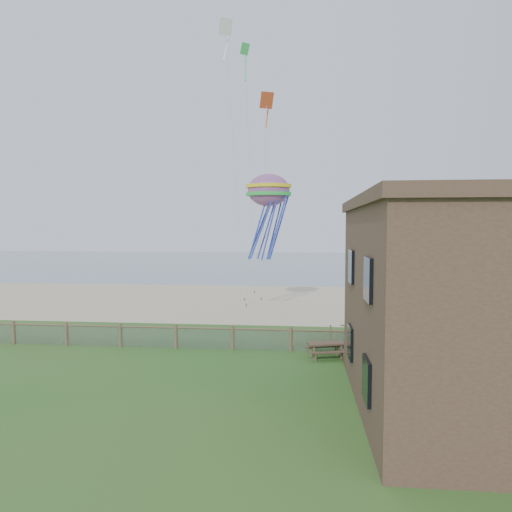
{
  "coord_description": "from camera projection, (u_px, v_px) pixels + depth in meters",
  "views": [
    {
      "loc": [
        3.48,
        -17.0,
        6.3
      ],
      "look_at": [
        1.02,
        8.0,
        4.75
      ],
      "focal_mm": 32.0,
      "sensor_mm": 36.0,
      "label": 1
    }
  ],
  "objects": [
    {
      "name": "ground",
      "position": [
        210.0,
        391.0,
        17.62
      ],
      "size": [
        160.0,
        160.0,
        0.0
      ],
      "primitive_type": "plane",
      "color": "#255D1F",
      "rests_on": "ground"
    },
    {
      "name": "sand_beach",
      "position": [
        260.0,
        301.0,
        39.47
      ],
      "size": [
        72.0,
        20.0,
        0.02
      ],
      "primitive_type": "cube",
      "color": "#C4B48D",
      "rests_on": "ground"
    },
    {
      "name": "ocean",
      "position": [
        282.0,
        262.0,
        83.18
      ],
      "size": [
        160.0,
        68.0,
        0.02
      ],
      "primitive_type": "cube",
      "color": "slate",
      "rests_on": "ground"
    },
    {
      "name": "chainlink_fence",
      "position": [
        233.0,
        339.0,
        23.54
      ],
      "size": [
        36.2,
        0.2,
        1.25
      ],
      "primitive_type": null,
      "color": "brown",
      "rests_on": "ground"
    },
    {
      "name": "motel_deck",
      "position": [
        505.0,
        357.0,
        21.3
      ],
      "size": [
        15.0,
        2.0,
        0.5
      ],
      "primitive_type": "cube",
      "color": "brown",
      "rests_on": "ground"
    },
    {
      "name": "picnic_table",
      "position": [
        326.0,
        350.0,
        22.1
      ],
      "size": [
        2.05,
        1.75,
        0.74
      ],
      "primitive_type": null,
      "rotation": [
        0.0,
        0.0,
        0.26
      ],
      "color": "brown",
      "rests_on": "ground"
    },
    {
      "name": "octopus_kite",
      "position": [
        269.0,
        214.0,
        33.0
      ],
      "size": [
        3.64,
        2.86,
        6.76
      ],
      "primitive_type": null,
      "rotation": [
        0.0,
        0.0,
        0.18
      ],
      "color": "#F93927"
    },
    {
      "name": "kite_white",
      "position": [
        225.0,
        36.0,
        34.32
      ],
      "size": [
        1.84,
        2.08,
        2.64
      ],
      "primitive_type": null,
      "rotation": [
        0.44,
        0.0,
        0.47
      ],
      "color": "white"
    },
    {
      "name": "kite_red",
      "position": [
        267.0,
        108.0,
        34.9
      ],
      "size": [
        1.77,
        1.99,
        2.45
      ],
      "primitive_type": null,
      "rotation": [
        0.44,
        0.0,
        0.39
      ],
      "color": "#C54722"
    },
    {
      "name": "kite_green",
      "position": [
        245.0,
        59.0,
        38.97
      ],
      "size": [
        1.87,
        1.95,
        2.7
      ],
      "primitive_type": null,
      "rotation": [
        0.44,
        0.0,
        0.71
      ],
      "color": "#37CF55"
    }
  ]
}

